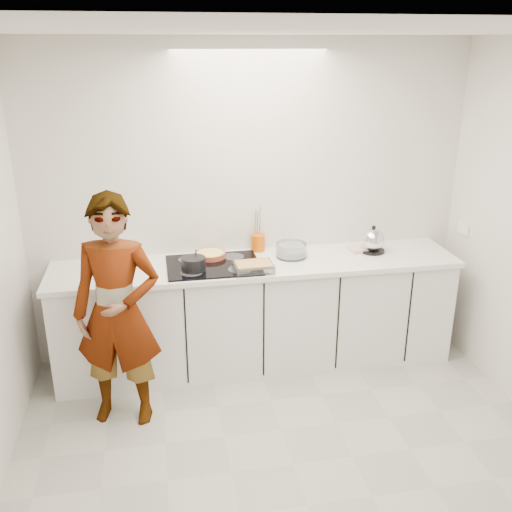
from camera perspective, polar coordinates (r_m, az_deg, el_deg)
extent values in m
cube|color=#A8A99D|center=(3.91, 3.73, -20.08)|extent=(3.60, 3.20, 0.00)
cube|color=white|center=(2.97, 4.96, 21.59)|extent=(3.60, 3.20, 0.00)
cube|color=silver|center=(4.70, -0.61, 5.21)|extent=(3.60, 0.00, 2.60)
cube|color=silver|center=(1.93, 16.92, -20.45)|extent=(3.60, 0.00, 2.60)
cube|color=white|center=(5.13, 20.05, 2.59)|extent=(0.02, 0.15, 0.09)
cube|color=white|center=(4.72, 0.09, -6.01)|extent=(3.20, 0.58, 0.87)
cube|color=white|center=(4.53, 0.10, -0.85)|extent=(3.24, 0.64, 0.04)
cube|color=black|center=(4.46, -4.29, -0.92)|extent=(0.72, 0.54, 0.01)
cylinder|color=#A1472D|center=(4.60, -4.59, 0.13)|extent=(0.26, 0.26, 0.04)
cylinder|color=#FFE266|center=(4.59, -4.59, 0.31)|extent=(0.23, 0.23, 0.01)
cylinder|color=black|center=(4.33, -6.27, -0.79)|extent=(0.22, 0.22, 0.10)
cylinder|color=silver|center=(4.34, -6.05, -0.11)|extent=(0.02, 0.07, 0.16)
cube|color=silver|center=(4.32, -0.26, -1.07)|extent=(0.30, 0.22, 0.05)
cube|color=#E8BE66|center=(4.31, -0.26, -0.83)|extent=(0.27, 0.19, 0.02)
cylinder|color=silver|center=(4.62, 3.54, 0.59)|extent=(0.31, 0.31, 0.12)
cylinder|color=white|center=(4.63, 3.54, 0.38)|extent=(0.26, 0.26, 0.05)
cube|color=white|center=(4.84, 10.47, 0.67)|extent=(0.21, 0.16, 0.03)
cylinder|color=black|center=(4.84, 11.53, 0.53)|extent=(0.20, 0.20, 0.02)
sphere|color=silver|center=(4.81, 11.61, 1.60)|extent=(0.20, 0.20, 0.20)
sphere|color=black|center=(4.78, 11.70, 2.82)|extent=(0.03, 0.03, 0.03)
cylinder|color=#CF5504|center=(4.75, 0.20, 1.36)|extent=(0.14, 0.14, 0.14)
imported|color=white|center=(3.99, -13.68, -5.53)|extent=(0.67, 0.52, 1.65)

